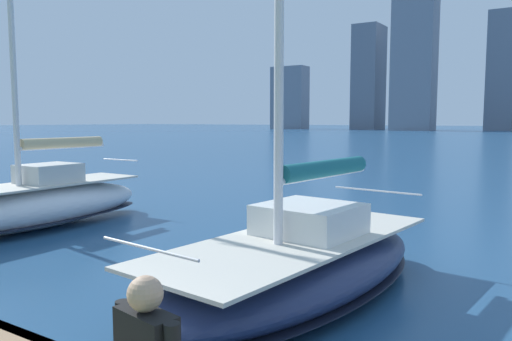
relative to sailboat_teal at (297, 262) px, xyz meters
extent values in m
cube|color=slate|center=(15.61, -161.90, 17.24)|extent=(7.65, 10.14, 35.73)
cube|color=slate|center=(38.71, -149.77, 20.27)|extent=(12.50, 8.64, 41.81)
cube|color=slate|center=(55.50, -156.22, 16.69)|extent=(8.52, 11.44, 34.64)
cube|color=slate|center=(83.61, -152.36, 10.53)|extent=(12.75, 6.51, 22.32)
ellipsoid|color=navy|center=(0.00, 0.03, -0.12)|extent=(3.56, 7.46, 1.02)
ellipsoid|color=black|center=(0.00, 0.03, -0.40)|extent=(3.58, 7.50, 0.10)
cube|color=beige|center=(0.00, 0.03, 0.42)|extent=(2.96, 6.55, 0.06)
cube|color=silver|center=(-0.04, -0.40, 0.73)|extent=(1.84, 1.76, 0.55)
cylinder|color=silver|center=(-0.10, -0.94, 1.50)|extent=(0.44, 3.02, 0.12)
cylinder|color=#19606B|center=(-0.10, -0.94, 1.62)|extent=(0.62, 2.80, 0.32)
cylinder|color=silver|center=(0.36, 3.33, 0.94)|extent=(1.81, 0.24, 0.04)
cylinder|color=silver|center=(-0.35, -3.19, 0.94)|extent=(2.09, 0.27, 0.04)
ellipsoid|color=white|center=(9.17, -1.01, 0.00)|extent=(2.26, 7.22, 1.25)
ellipsoid|color=black|center=(9.17, -1.01, -0.35)|extent=(2.27, 7.26, 0.10)
cube|color=beige|center=(9.17, -1.01, 0.65)|extent=(1.85, 6.35, 0.06)
cube|color=silver|center=(9.17, -1.44, 0.96)|extent=(1.35, 1.59, 0.55)
cylinder|color=silver|center=(9.17, -1.98, 1.73)|extent=(0.13, 3.03, 0.12)
cylinder|color=#C6B284|center=(9.17, -1.98, 1.85)|extent=(0.33, 2.79, 0.32)
cylinder|color=silver|center=(9.18, -4.25, 1.17)|extent=(1.68, 0.04, 0.04)
sphere|color=tan|center=(-1.96, 5.66, 1.50)|extent=(0.22, 0.22, 0.22)
camera|label=1|loc=(-4.08, 7.75, 2.54)|focal=35.00mm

